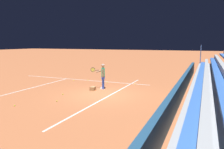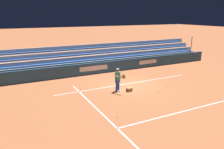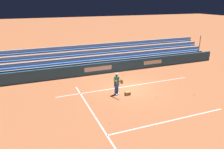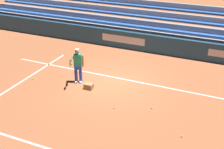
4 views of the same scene
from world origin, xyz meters
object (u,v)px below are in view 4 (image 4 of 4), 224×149
ball_box_cardboard (89,86)px  tennis_ball_by_box (56,62)px  tennis_player (78,66)px  tennis_ball_far_right (114,108)px  tennis_ball_on_baseline (152,108)px  tennis_ball_stray_back (33,79)px  tennis_ball_far_left (182,136)px

ball_box_cardboard → tennis_ball_by_box: size_ratio=6.06×
tennis_player → tennis_ball_far_right: (-2.57, 1.49, -0.86)m
tennis_ball_on_baseline → tennis_ball_far_right: bearing=24.2°
tennis_player → tennis_ball_far_right: 3.09m
ball_box_cardboard → tennis_ball_far_right: 2.12m
tennis_ball_stray_back → tennis_ball_far_right: bearing=170.1°
tennis_player → tennis_ball_far_right: size_ratio=25.98×
tennis_ball_by_box → tennis_ball_on_baseline: same height
ball_box_cardboard → tennis_ball_stray_back: ball_box_cardboard is taller
tennis_player → tennis_ball_on_baseline: tennis_player is taller
tennis_ball_stray_back → tennis_player: bearing=-163.5°
tennis_ball_by_box → tennis_ball_stray_back: bearing=93.1°
tennis_player → ball_box_cardboard: bearing=154.1°
tennis_player → tennis_ball_far_right: bearing=149.9°
tennis_player → tennis_ball_stray_back: bearing=16.5°
tennis_ball_far_right → tennis_player: bearing=-30.1°
tennis_ball_far_left → ball_box_cardboard: bearing=-21.4°
ball_box_cardboard → tennis_ball_far_left: bearing=158.6°
ball_box_cardboard → tennis_ball_by_box: ball_box_cardboard is taller
tennis_ball_by_box → ball_box_cardboard: bearing=147.6°
ball_box_cardboard → tennis_ball_stray_back: (2.99, 0.29, -0.10)m
ball_box_cardboard → tennis_ball_stray_back: bearing=5.5°
tennis_ball_by_box → tennis_ball_on_baseline: bearing=158.9°
tennis_ball_by_box → tennis_ball_far_right: (-4.91, 3.09, 0.00)m
tennis_ball_by_box → tennis_ball_far_left: same height
tennis_player → ball_box_cardboard: tennis_player is taller
tennis_ball_far_left → tennis_ball_on_baseline: bearing=-41.8°
ball_box_cardboard → tennis_ball_far_right: ball_box_cardboard is taller
ball_box_cardboard → tennis_ball_far_left: 5.16m
tennis_ball_far_left → tennis_ball_on_baseline: 2.11m
tennis_ball_far_left → tennis_ball_stray_back: (7.78, -1.60, 0.00)m
ball_box_cardboard → tennis_ball_by_box: bearing=-32.4°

